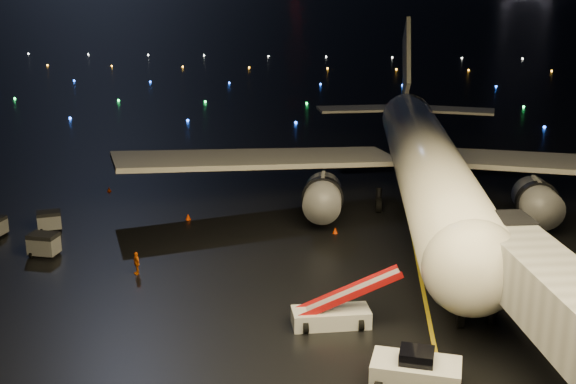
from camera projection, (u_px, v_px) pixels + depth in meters
name	position (u px, v px, depth m)	size (l,w,h in m)	color
ground	(344.00, 23.00, 325.93)	(2000.00, 2000.00, 0.00)	black
lane_centre	(415.00, 249.00, 52.81)	(0.25, 80.00, 0.02)	yellow
airliner	(425.00, 121.00, 60.85)	(52.92, 50.28, 14.99)	silver
pushback_tug	(416.00, 369.00, 34.64)	(4.25, 2.23, 2.02)	silver
belt_loader	(331.00, 300.00, 40.79)	(6.48, 1.77, 3.14)	silver
crew_c	(136.00, 263.00, 48.19)	(0.92, 0.38, 1.58)	orange
safety_cone_0	(335.00, 231.00, 56.07)	(0.40, 0.40, 0.46)	#FF3900
safety_cone_1	(326.00, 220.00, 58.52)	(0.41, 0.41, 0.47)	#FF3900
safety_cone_2	(188.00, 217.00, 59.23)	(0.46, 0.46, 0.52)	#FF3900
safety_cone_3	(109.00, 189.00, 67.00)	(0.43, 0.43, 0.49)	#FF3900
taxiway_lights	(320.00, 80.00, 140.74)	(164.00, 92.00, 0.36)	black
baggage_cart_0	(49.00, 221.00, 56.65)	(1.80, 1.26, 1.53)	gray
baggage_cart_1	(44.00, 245.00, 51.35)	(1.96, 1.37, 1.67)	gray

